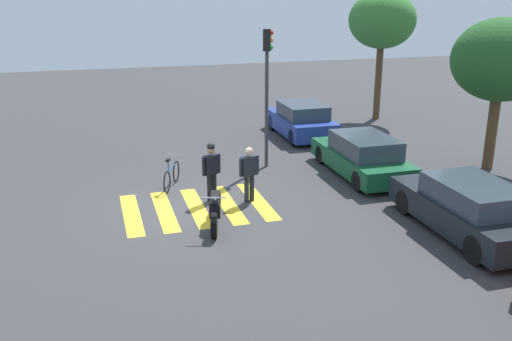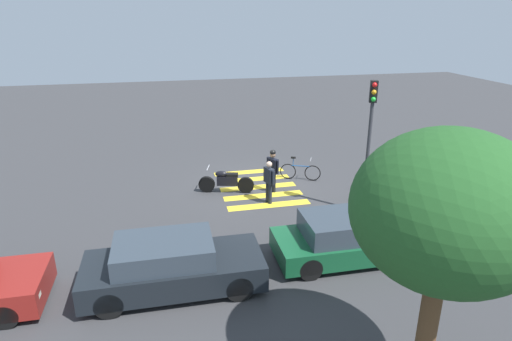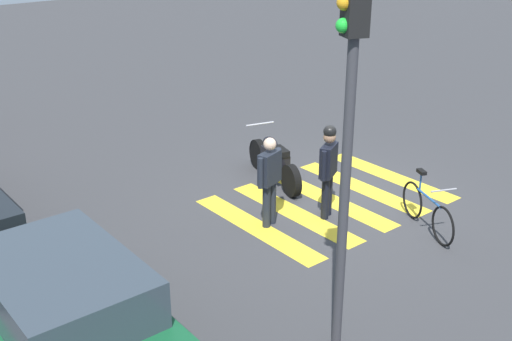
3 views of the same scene
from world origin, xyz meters
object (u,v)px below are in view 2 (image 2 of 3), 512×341
car_green_compact (349,238)px  officer_by_motorcycle (269,180)px  car_black_suv (172,266)px  officer_on_foot (273,168)px  traffic_light_pole (370,128)px  car_blue_hatchback (506,217)px  police_motorcycle (226,181)px  leaning_bicycle (300,171)px

car_green_compact → officer_by_motorcycle: bearing=-72.9°
car_black_suv → car_green_compact: bearing=-175.5°
officer_on_foot → officer_by_motorcycle: (0.40, 1.01, -0.08)m
car_black_suv → traffic_light_pole: bearing=-155.3°
car_blue_hatchback → traffic_light_pole: (3.53, -2.61, 2.41)m
car_blue_hatchback → traffic_light_pole: size_ratio=0.86×
police_motorcycle → officer_by_motorcycle: officer_by_motorcycle is taller
leaning_bicycle → officer_on_foot: bearing=33.2°
police_motorcycle → leaning_bicycle: 3.31m
officer_on_foot → officer_by_motorcycle: bearing=68.3°
leaning_bicycle → car_black_suv: 8.61m
leaning_bicycle → officer_by_motorcycle: (1.86, 1.96, 0.54)m
police_motorcycle → traffic_light_pole: traffic_light_pole is taller
police_motorcycle → officer_by_motorcycle: 1.96m
traffic_light_pole → car_black_suv: bearing=24.7°
car_green_compact → traffic_light_pole: size_ratio=0.95×
leaning_bicycle → car_green_compact: 6.21m
car_blue_hatchback → car_green_compact: bearing=1.2°
car_black_suv → leaning_bicycle: bearing=-130.3°
officer_on_foot → traffic_light_pole: size_ratio=0.37×
car_black_suv → traffic_light_pole: traffic_light_pole is taller
traffic_light_pole → car_green_compact: bearing=57.0°
traffic_light_pole → leaning_bicycle: bearing=-70.8°
police_motorcycle → car_black_suv: size_ratio=0.47×
officer_on_foot → traffic_light_pole: (-2.66, 2.50, 2.09)m
leaning_bicycle → car_green_compact: size_ratio=0.36×
officer_by_motorcycle → traffic_light_pole: (-3.06, 1.50, 2.16)m
leaning_bicycle → traffic_light_pole: size_ratio=0.34×
leaning_bicycle → officer_on_foot: (1.46, 0.95, 0.62)m
leaning_bicycle → car_black_suv: car_black_suv is taller
police_motorcycle → leaning_bicycle: (-3.24, -0.66, -0.08)m
car_blue_hatchback → police_motorcycle: bearing=-34.2°
police_motorcycle → traffic_light_pole: bearing=147.8°
police_motorcycle → traffic_light_pole: (-4.45, 2.80, 2.62)m
police_motorcycle → car_blue_hatchback: car_blue_hatchback is taller
police_motorcycle → officer_by_motorcycle: bearing=136.7°
car_black_suv → officer_by_motorcycle: bearing=-128.8°
officer_on_foot → car_green_compact: 5.31m
officer_by_motorcycle → car_black_suv: (3.71, 4.61, -0.24)m
police_motorcycle → leaning_bicycle: bearing=-168.6°
police_motorcycle → car_black_suv: bearing=68.6°
car_blue_hatchback → car_green_compact: (5.29, 0.11, -0.03)m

